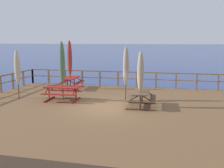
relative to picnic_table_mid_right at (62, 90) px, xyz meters
The scene contains 11 objects.
ground_plane 3.21m from the picnic_table_mid_right, 16.83° to the right, with size 600.00×600.00×0.00m, color navy.
wooden_deck 3.05m from the picnic_table_mid_right, 16.83° to the right, with size 15.06×11.86×0.82m, color brown.
railing_waterside_far 5.67m from the picnic_table_mid_right, 60.74° to the left, with size 14.86×0.10×1.09m.
picnic_table_mid_right is the anchor object (origin of this frame).
picnic_table_mid_left 3.50m from the picnic_table_mid_right, 104.04° to the left, with size 1.55×1.97×0.78m.
picnic_table_back_right 4.39m from the picnic_table_mid_right, ahead, with size 1.48×1.77×0.78m.
patio_umbrella_short_back 1.48m from the picnic_table_mid_right, 78.91° to the left, with size 0.32×0.32×3.21m.
patio_umbrella_tall_back_right 3.81m from the picnic_table_mid_right, 104.80° to the left, with size 0.32×0.32×3.26m.
patio_umbrella_short_mid 4.50m from the picnic_table_mid_right, ahead, with size 0.32×0.32×2.75m.
patio_umbrella_tall_mid_right 2.87m from the picnic_table_mid_right, behind, with size 0.32×0.32×2.74m.
patio_umbrella_tall_front 3.70m from the picnic_table_mid_right, 13.91° to the left, with size 0.32×0.32×2.92m.
Camera 1 is at (2.91, -11.97, 4.05)m, focal length 41.25 mm.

